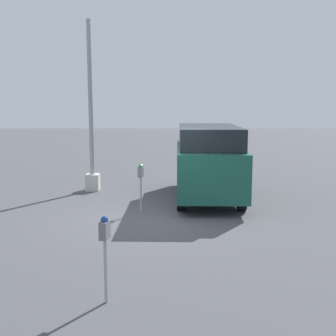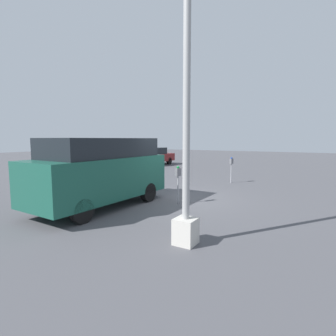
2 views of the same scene
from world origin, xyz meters
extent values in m
plane|color=#4C4C51|center=(0.00, 0.00, 0.00)|extent=(80.00, 80.00, 0.00)
cylinder|color=#9E9EA3|center=(0.52, 0.49, 0.48)|extent=(0.05, 0.05, 0.96)
cube|color=slate|center=(0.52, 0.49, 1.09)|extent=(0.22, 0.15, 0.26)
sphere|color=#14662D|center=(0.52, 0.49, 1.24)|extent=(0.11, 0.11, 0.11)
cylinder|color=#9E9EA3|center=(-4.66, 0.69, 0.48)|extent=(0.05, 0.05, 0.96)
cube|color=slate|center=(-4.66, 0.69, 1.09)|extent=(0.22, 0.15, 0.26)
sphere|color=navy|center=(-4.66, 0.69, 1.24)|extent=(0.11, 0.11, 0.11)
cube|color=beige|center=(3.43, 2.28, 0.28)|extent=(0.44, 0.44, 0.55)
cylinder|color=#9E9E9E|center=(3.43, 2.28, 3.04)|extent=(0.15, 0.15, 4.99)
cube|color=#195142|center=(2.16, -1.45, 0.97)|extent=(4.70, 1.99, 1.29)
cube|color=black|center=(2.05, -1.44, 1.92)|extent=(3.76, 1.82, 0.61)
cube|color=orange|center=(4.45, -0.90, 0.48)|extent=(0.08, 0.12, 0.20)
cylinder|color=black|center=(3.63, -0.67, 0.33)|extent=(0.67, 0.24, 0.66)
cylinder|color=black|center=(3.58, -2.31, 0.33)|extent=(0.67, 0.24, 0.66)
cylinder|color=black|center=(0.74, -0.59, 0.33)|extent=(0.67, 0.24, 0.66)
cylinder|color=black|center=(0.70, -2.23, 0.33)|extent=(0.67, 0.24, 0.66)
cube|color=maroon|center=(-10.10, -7.76, 0.62)|extent=(4.29, 1.86, 0.64)
cube|color=black|center=(-9.89, -7.77, 1.21)|extent=(2.37, 1.68, 0.54)
cube|color=orange|center=(-12.19, -8.30, 0.45)|extent=(0.08, 0.12, 0.20)
cylinder|color=black|center=(-11.44, -8.52, 0.30)|extent=(0.61, 0.22, 0.61)
cylinder|color=black|center=(-11.41, -6.96, 0.30)|extent=(0.61, 0.22, 0.61)
cylinder|color=black|center=(-8.80, -8.57, 0.30)|extent=(0.61, 0.22, 0.61)
cylinder|color=black|center=(-8.77, -7.01, 0.30)|extent=(0.61, 0.22, 0.61)
camera|label=1|loc=(-10.44, -0.18, 2.86)|focal=45.00mm
camera|label=2|loc=(8.17, 4.69, 2.20)|focal=28.00mm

